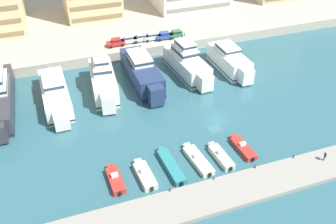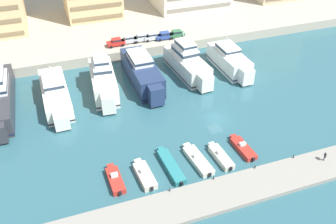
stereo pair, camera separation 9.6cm
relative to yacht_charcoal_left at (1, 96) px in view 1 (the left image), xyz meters
The scene contains 26 objects.
ground_plane 39.85m from the yacht_charcoal_left, 24.51° to the right, with size 400.00×400.00×0.00m, color #2D5B66.
quay_promenade 58.12m from the yacht_charcoal_left, 51.48° to the left, with size 180.00×70.00×2.29m, color #ADA38E.
pier_dock 49.33m from the yacht_charcoal_left, 42.76° to the right, with size 120.00×5.85×0.69m, color gray.
yacht_charcoal_left is the anchor object (origin of this frame).
yacht_ivory_mid_left 9.66m from the yacht_charcoal_left, ahead, with size 4.96×19.12×6.61m.
yacht_ivory_center_left 18.95m from the yacht_charcoal_left, ahead, with size 5.75×16.86×8.98m.
yacht_navy_center 27.11m from the yacht_charcoal_left, ahead, with size 5.10×19.30×7.51m.
yacht_ivory_center_right 37.25m from the yacht_charcoal_left, ahead, with size 6.12×17.17×8.76m.
yacht_white_mid_right 46.66m from the yacht_charcoal_left, ahead, with size 5.00×15.66×6.89m.
motorboat_red_far_left 30.10m from the yacht_charcoal_left, 59.26° to the right, with size 1.97×6.27×1.52m.
motorboat_cream_left 32.98m from the yacht_charcoal_left, 53.30° to the right, with size 2.33×6.63×1.59m.
motorboat_teal_mid_left 35.32m from the yacht_charcoal_left, 47.10° to the right, with size 2.18×8.65×0.93m.
motorboat_cream_center_left 38.54m from the yacht_charcoal_left, 42.42° to the right, with size 2.73×7.88×1.38m.
motorboat_cream_center 41.68m from the yacht_charcoal_left, 39.55° to the right, with size 2.05×6.61×1.50m.
motorboat_red_center_right 44.69m from the yacht_charcoal_left, 35.33° to the right, with size 2.13×6.55×1.33m.
car_red_far_left 28.63m from the yacht_charcoal_left, 29.14° to the left, with size 4.15×2.01×1.80m.
car_silver_left 31.55m from the yacht_charcoal_left, 27.08° to the left, with size 4.10×1.93×1.80m.
car_silver_mid_left 34.28m from the yacht_charcoal_left, 24.78° to the left, with size 4.12×1.95×1.80m.
car_silver_center_left 36.66m from the yacht_charcoal_left, 22.73° to the left, with size 4.11×1.95×1.80m.
car_blue_center 39.14m from the yacht_charcoal_left, 20.37° to the left, with size 4.11×1.94×1.80m.
car_green_center_right 41.98m from the yacht_charcoal_left, 18.90° to the left, with size 4.13×1.98×1.80m.
pedestrian_near_edge 56.99m from the yacht_charcoal_left, 35.16° to the right, with size 0.41×0.57×1.64m.
bollard_west 37.90m from the yacht_charcoal_left, 54.37° to the right, with size 0.20×0.20×0.61m.
bollard_west_mid 42.24m from the yacht_charcoal_left, 46.83° to the right, with size 0.20×0.20×0.61m.
bollard_east_mid 47.16m from the yacht_charcoal_left, 40.78° to the right, with size 0.20×0.20×0.61m.
bollard_east 52.51m from the yacht_charcoal_left, 35.91° to the right, with size 0.20×0.20×0.61m.
Camera 1 is at (-26.55, -48.23, 40.46)m, focal length 40.00 mm.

